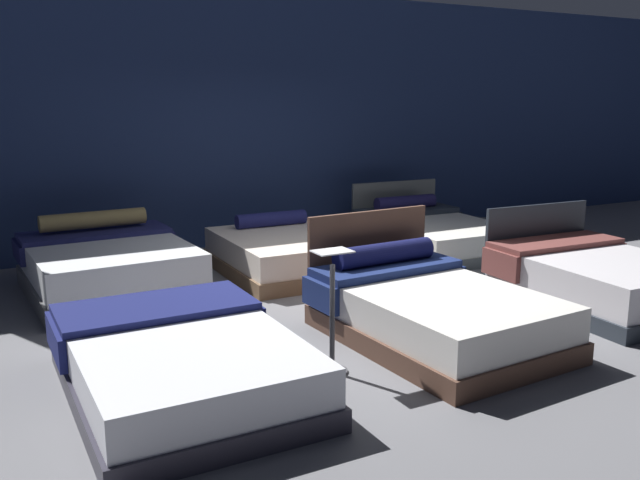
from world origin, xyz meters
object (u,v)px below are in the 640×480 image
(bed_1, at_px, (430,310))
(bed_4, at_px, (291,253))
(bed_2, at_px, (597,279))
(bed_0, at_px, (181,362))
(bed_3, at_px, (109,267))
(price_sign, at_px, (332,327))
(bed_5, at_px, (431,233))

(bed_1, height_order, bed_4, bed_1)
(bed_2, bearing_deg, bed_0, -176.58)
(bed_3, xyz_separation_m, price_sign, (1.06, -3.02, 0.08))
(bed_5, bearing_deg, bed_4, -173.81)
(bed_2, bearing_deg, bed_5, 92.11)
(bed_4, height_order, price_sign, price_sign)
(bed_2, relative_size, price_sign, 2.08)
(bed_1, height_order, bed_3, bed_1)
(bed_0, distance_m, bed_4, 3.45)
(bed_1, bearing_deg, bed_0, 177.43)
(bed_4, bearing_deg, price_sign, -109.03)
(bed_2, distance_m, price_sign, 3.26)
(bed_0, height_order, bed_2, bed_2)
(bed_0, distance_m, bed_1, 2.21)
(bed_1, distance_m, bed_2, 2.14)
(bed_0, distance_m, price_sign, 1.14)
(bed_1, xyz_separation_m, bed_4, (-0.05, 2.66, -0.03))
(price_sign, bearing_deg, bed_4, 70.02)
(bed_0, height_order, price_sign, price_sign)
(bed_5, bearing_deg, bed_2, -88.26)
(bed_0, relative_size, price_sign, 2.25)
(bed_5, bearing_deg, bed_0, -144.81)
(bed_1, relative_size, bed_5, 0.97)
(price_sign, bearing_deg, bed_2, 4.88)
(bed_3, xyz_separation_m, bed_4, (2.11, -0.12, -0.05))
(bed_0, height_order, bed_5, bed_5)
(bed_0, distance_m, bed_3, 2.80)
(bed_2, height_order, bed_4, bed_2)
(bed_1, bearing_deg, bed_2, -1.98)
(bed_4, distance_m, price_sign, 3.09)
(bed_1, height_order, price_sign, bed_1)
(bed_2, distance_m, bed_4, 3.42)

